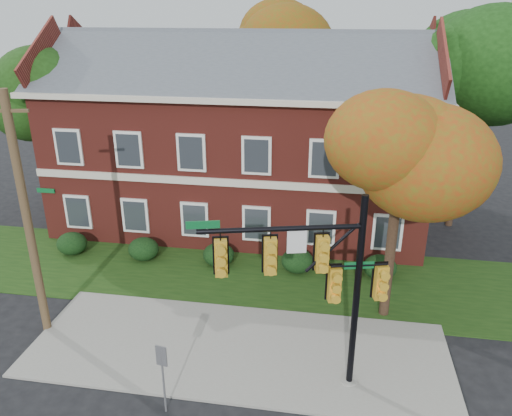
% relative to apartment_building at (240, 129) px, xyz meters
% --- Properties ---
extents(ground, '(120.00, 120.00, 0.00)m').
position_rel_apartment_building_xyz_m(ground, '(2.00, -11.95, -4.99)').
color(ground, black).
rests_on(ground, ground).
extents(sidewalk, '(14.00, 5.00, 0.08)m').
position_rel_apartment_building_xyz_m(sidewalk, '(2.00, -10.95, -4.95)').
color(sidewalk, gray).
rests_on(sidewalk, ground).
extents(grass_strip, '(30.00, 6.00, 0.04)m').
position_rel_apartment_building_xyz_m(grass_strip, '(2.00, -5.95, -4.97)').
color(grass_strip, '#193811').
rests_on(grass_strip, ground).
extents(apartment_building, '(18.80, 8.80, 9.74)m').
position_rel_apartment_building_xyz_m(apartment_building, '(0.00, 0.00, 0.00)').
color(apartment_building, maroon).
rests_on(apartment_building, ground).
extents(hedge_far_left, '(1.40, 1.26, 1.05)m').
position_rel_apartment_building_xyz_m(hedge_far_left, '(-7.00, -5.25, -4.46)').
color(hedge_far_left, black).
rests_on(hedge_far_left, ground).
extents(hedge_left, '(1.40, 1.26, 1.05)m').
position_rel_apartment_building_xyz_m(hedge_left, '(-3.50, -5.25, -4.46)').
color(hedge_left, black).
rests_on(hedge_left, ground).
extents(hedge_center, '(1.40, 1.26, 1.05)m').
position_rel_apartment_building_xyz_m(hedge_center, '(0.00, -5.25, -4.46)').
color(hedge_center, black).
rests_on(hedge_center, ground).
extents(hedge_right, '(1.40, 1.26, 1.05)m').
position_rel_apartment_building_xyz_m(hedge_right, '(3.50, -5.25, -4.46)').
color(hedge_right, black).
rests_on(hedge_right, ground).
extents(hedge_far_right, '(1.40, 1.26, 1.05)m').
position_rel_apartment_building_xyz_m(hedge_far_right, '(7.00, -5.25, -4.46)').
color(hedge_far_right, black).
rests_on(hedge_far_right, ground).
extents(tree_near_right, '(4.50, 4.25, 8.58)m').
position_rel_apartment_building_xyz_m(tree_near_right, '(7.22, -8.09, 1.68)').
color(tree_near_right, black).
rests_on(tree_near_right, ground).
extents(tree_left_rear, '(5.40, 5.10, 8.88)m').
position_rel_apartment_building_xyz_m(tree_left_rear, '(-9.73, -1.12, 1.69)').
color(tree_left_rear, black).
rests_on(tree_left_rear, ground).
extents(tree_right_rear, '(6.30, 5.95, 10.62)m').
position_rel_apartment_building_xyz_m(tree_right_rear, '(11.31, 0.86, 3.13)').
color(tree_right_rear, black).
rests_on(tree_right_rear, ground).
extents(tree_far_rear, '(6.84, 6.46, 11.52)m').
position_rel_apartment_building_xyz_m(tree_far_rear, '(1.34, 7.84, 3.86)').
color(tree_far_rear, black).
rests_on(tree_far_rear, ground).
extents(traffic_signal, '(5.42, 1.51, 6.20)m').
position_rel_apartment_building_xyz_m(traffic_signal, '(4.60, -12.24, -1.14)').
color(traffic_signal, gray).
rests_on(traffic_signal, ground).
extents(utility_pole, '(1.32, 0.35, 8.51)m').
position_rel_apartment_building_xyz_m(utility_pole, '(-5.00, -10.87, -0.67)').
color(utility_pole, brown).
rests_on(utility_pole, ground).
extents(sign_post, '(0.33, 0.10, 2.26)m').
position_rel_apartment_building_xyz_m(sign_post, '(0.50, -13.95, -3.45)').
color(sign_post, slate).
rests_on(sign_post, ground).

